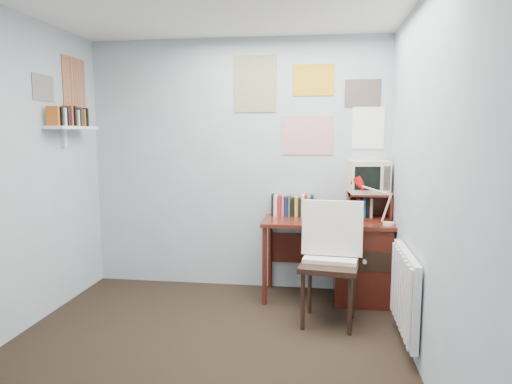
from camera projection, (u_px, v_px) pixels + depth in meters
ground at (192, 370)px, 3.05m from camera, size 3.50×3.50×0.00m
back_wall at (237, 165)px, 4.60m from camera, size 3.00×0.02×2.50m
right_wall at (435, 188)px, 2.68m from camera, size 0.02×3.50×2.50m
desk at (355, 258)px, 4.29m from camera, size 1.20×0.55×0.76m
desk_chair at (329, 266)px, 3.73m from camera, size 0.56×0.54×0.98m
desk_lamp at (389, 205)px, 4.02m from camera, size 0.29×0.26×0.37m
tv_riser at (368, 206)px, 4.32m from camera, size 0.40×0.30×0.25m
crt_tv at (368, 175)px, 4.30m from camera, size 0.38×0.36×0.33m
book_row at (302, 205)px, 4.48m from camera, size 0.60×0.14×0.22m
radiator at (405, 292)px, 3.33m from camera, size 0.09×0.80×0.60m
wall_shelf at (72, 128)px, 4.11m from camera, size 0.20×0.62×0.24m
posters_back at (308, 104)px, 4.43m from camera, size 1.20×0.01×0.90m
posters_left at (60, 85)px, 4.07m from camera, size 0.01×0.70×0.60m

